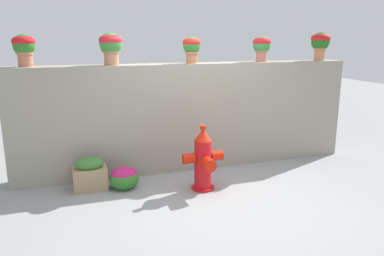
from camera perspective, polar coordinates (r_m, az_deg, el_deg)
The scene contains 10 objects.
ground_plane at distance 5.08m, azimuth 4.39°, elevation -10.38°, with size 24.00×24.00×0.00m, color gray.
stone_wall at distance 5.98m, azimuth -0.24°, elevation 1.79°, with size 5.41×0.41×1.68m, color gray.
potted_plant_0 at distance 5.61m, azimuth -24.25°, elevation 11.28°, with size 0.30×0.30×0.43m.
potted_plant_1 at distance 5.57m, azimuth -12.28°, elevation 12.25°, with size 0.34×0.34×0.45m.
potted_plant_2 at distance 5.82m, azimuth -0.05°, elevation 12.29°, with size 0.28×0.28×0.40m.
potted_plant_3 at distance 6.35m, azimuth 10.58°, elevation 12.26°, with size 0.30×0.30×0.41m.
potted_plant_4 at distance 6.92m, azimuth 18.98°, elevation 12.27°, with size 0.32×0.32×0.48m.
fire_hydrant at distance 5.16m, azimuth 1.74°, elevation -4.97°, with size 0.57×0.46×0.91m.
flower_bush_left at distance 5.35m, azimuth -10.28°, elevation -7.37°, with size 0.40×0.36×0.32m.
planter_box at distance 5.41m, azimuth -15.28°, elevation -6.80°, with size 0.46×0.30×0.46m.
Camera 1 is at (-1.83, -4.27, 2.06)m, focal length 34.98 mm.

